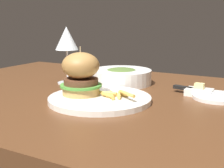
% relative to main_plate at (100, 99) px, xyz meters
% --- Properties ---
extents(dining_table, '(1.27, 0.84, 0.74)m').
position_rel_main_plate_xyz_m(dining_table, '(-0.03, 0.08, -0.10)').
color(dining_table, '#56331C').
rests_on(dining_table, ground).
extents(main_plate, '(0.27, 0.27, 0.01)m').
position_rel_main_plate_xyz_m(main_plate, '(0.00, 0.00, 0.00)').
color(main_plate, white).
rests_on(main_plate, dining_table).
extents(burger_sandwich, '(0.11, 0.11, 0.13)m').
position_rel_main_plate_xyz_m(burger_sandwich, '(-0.06, -0.01, 0.06)').
color(burger_sandwich, tan).
rests_on(burger_sandwich, main_plate).
extents(fries_pile, '(0.12, 0.07, 0.02)m').
position_rel_main_plate_xyz_m(fries_pile, '(0.04, 0.01, 0.01)').
color(fries_pile, gold).
rests_on(fries_pile, main_plate).
extents(wine_glass, '(0.08, 0.08, 0.19)m').
position_rel_main_plate_xyz_m(wine_glass, '(-0.22, 0.15, 0.14)').
color(wine_glass, silver).
rests_on(wine_glass, dining_table).
extents(bread_plate, '(0.13, 0.13, 0.01)m').
position_rel_main_plate_xyz_m(bread_plate, '(0.26, 0.18, -0.00)').
color(bread_plate, white).
rests_on(bread_plate, dining_table).
extents(table_knife, '(0.20, 0.06, 0.01)m').
position_rel_main_plate_xyz_m(table_knife, '(0.21, 0.19, 0.01)').
color(table_knife, silver).
rests_on(table_knife, bread_plate).
extents(butter_dish, '(0.07, 0.05, 0.04)m').
position_rel_main_plate_xyz_m(butter_dish, '(0.21, 0.19, 0.00)').
color(butter_dish, white).
rests_on(butter_dish, dining_table).
extents(soup_bowl, '(0.20, 0.20, 0.05)m').
position_rel_main_plate_xyz_m(soup_bowl, '(-0.06, 0.23, 0.02)').
color(soup_bowl, white).
rests_on(soup_bowl, dining_table).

